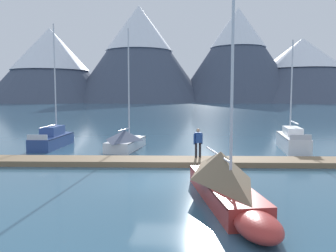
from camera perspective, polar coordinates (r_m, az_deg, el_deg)
The scene contains 11 objects.
ground_plane at distance 15.79m, azimuth -1.31°, elevation -9.22°, with size 700.00×700.00×0.00m, color #335B75.
mountain_west_summit at distance 200.74m, azimuth -19.01°, elevation 9.94°, with size 69.29×69.29×40.27m.
mountain_central_massif at distance 194.23m, azimuth -4.82°, elevation 12.23°, with size 74.43×74.43×52.92m.
mountain_shoulder_ridge at distance 198.32m, azimuth 11.54°, elevation 11.78°, with size 69.16×69.16×51.98m.
mountain_east_summit at distance 208.19m, azimuth 21.37°, elevation 8.91°, with size 86.25×86.25×35.52m.
dock at distance 19.66m, azimuth -0.35°, elevation -5.92°, with size 23.60×2.89×0.30m.
sailboat_nearest_berth at distance 27.79m, azimuth -18.31°, elevation -1.93°, with size 1.63×6.64×9.34m.
sailboat_second_berth at distance 25.27m, azimuth -6.85°, elevation -2.26°, with size 2.48×6.06×8.77m.
sailboat_mid_dock_port at distance 12.87m, azimuth 9.43°, elevation -8.81°, with size 2.69×7.57×7.11m.
sailboat_mid_dock_starboard at distance 26.45m, azimuth 19.84°, elevation -2.20°, with size 2.13×6.80×7.92m.
person_on_dock at distance 20.00m, azimuth 5.03°, elevation -2.51°, with size 0.54×0.37×1.69m.
Camera 1 is at (1.26, -15.25, 3.92)m, focal length 36.60 mm.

